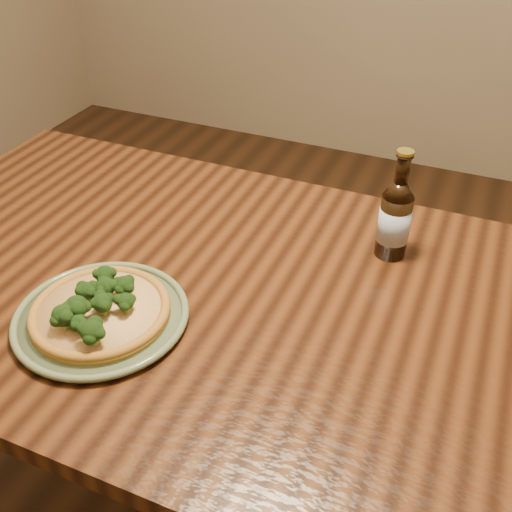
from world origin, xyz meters
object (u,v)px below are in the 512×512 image
at_px(plate, 101,317).
at_px(beer_bottle, 395,218).
at_px(table, 228,322).
at_px(pizza, 99,310).

bearing_deg(plate, beer_bottle, 43.56).
distance_m(table, pizza, 0.27).
bearing_deg(beer_bottle, table, -154.95).
relative_size(table, plate, 5.06).
xyz_separation_m(table, plate, (-0.17, -0.18, 0.10)).
relative_size(plate, pizza, 1.26).
bearing_deg(plate, pizza, -80.39).
bearing_deg(pizza, plate, 99.61).
distance_m(table, beer_bottle, 0.40).
height_order(plate, pizza, pizza).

